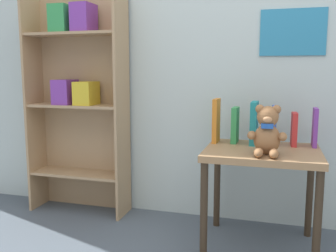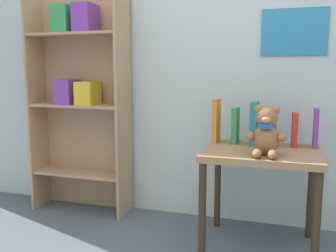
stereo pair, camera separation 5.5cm
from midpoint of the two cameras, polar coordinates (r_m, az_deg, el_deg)
wall_back at (r=2.50m, az=8.75°, el=14.27°), size 4.80×0.07×2.50m
bookshelf_side at (r=2.69m, az=-12.54°, el=5.11°), size 0.69×0.24×1.50m
display_table at (r=2.13m, az=14.77°, el=-5.72°), size 0.61×0.51×0.57m
teddy_bear at (r=1.96m, az=15.51°, el=-0.99°), size 0.20×0.18×0.26m
book_standing_orange at (r=2.25m, az=8.08°, el=0.80°), size 0.03×0.12×0.26m
book_standing_green at (r=2.25m, az=10.91°, el=0.10°), size 0.04×0.12×0.21m
book_standing_teal at (r=2.22m, az=13.71°, el=0.38°), size 0.04×0.15×0.25m
book_standing_blue at (r=2.22m, az=16.57°, el=0.00°), size 0.03×0.10×0.23m
book_standing_red at (r=2.23m, az=19.40°, el=-0.55°), size 0.03×0.10×0.19m
book_standing_purple at (r=2.25m, az=22.24°, el=-0.30°), size 0.02×0.11×0.22m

